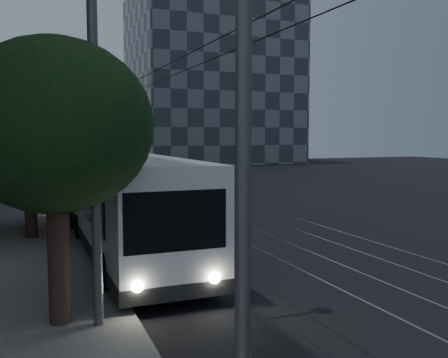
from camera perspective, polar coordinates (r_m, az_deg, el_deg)
ground at (r=16.03m, az=5.27°, el=-9.17°), size 120.00×120.00×0.00m
sidewalk at (r=34.10m, az=-22.10°, el=-1.84°), size 5.00×90.00×0.15m
tram_rails at (r=35.40m, az=-5.69°, el=-1.36°), size 4.52×90.00×0.02m
overhead_wires at (r=33.94m, az=-18.01°, el=4.00°), size 2.23×90.00×6.00m
building_distant_right at (r=73.72m, az=-1.45°, el=11.29°), size 22.00×18.00×24.00m
trolleybus at (r=16.85m, az=-11.32°, el=-2.54°), size 2.79×12.65×5.63m
pickup_silver at (r=25.21m, az=-12.08°, el=-1.93°), size 3.83×6.95×1.84m
car_white_a at (r=28.59m, az=-15.18°, el=-1.68°), size 2.52×4.24×1.35m
car_white_b at (r=37.13m, az=-16.76°, el=-0.09°), size 3.51×5.63×1.52m
car_white_c at (r=38.82m, az=-16.90°, el=-0.10°), size 2.17×3.92×1.22m
car_white_d at (r=49.06m, az=-18.17°, el=0.93°), size 2.95×4.10×1.30m
tree_0 at (r=10.33m, az=-18.73°, el=5.64°), size 3.84×3.84×5.83m
tree_1 at (r=19.56m, az=-21.49°, el=5.21°), size 3.94×3.94×5.91m
tree_2 at (r=22.39m, az=-21.42°, el=5.81°), size 5.21×5.21×6.73m
tree_3 at (r=30.39m, az=-21.47°, el=4.72°), size 4.57×4.57×6.02m
tree_4 at (r=37.89m, az=-20.74°, el=5.77°), size 4.93×4.93×6.87m
tree_5 at (r=53.15m, az=-20.92°, el=4.75°), size 4.65×4.65×6.09m
streetlamp_near at (r=10.23m, az=-12.46°, el=15.61°), size 2.34×0.44×9.63m
streetlamp_far at (r=37.54m, az=-18.16°, el=7.30°), size 2.25×0.44×9.19m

